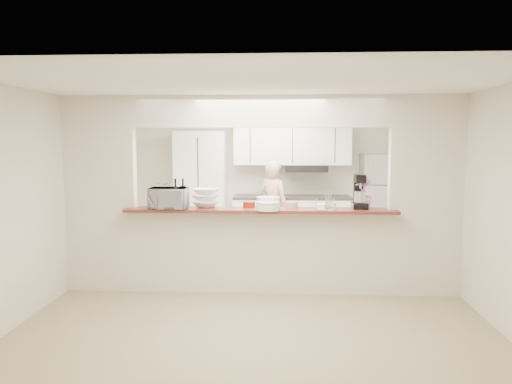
# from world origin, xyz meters

# --- Properties ---
(floor) EXTENTS (6.00, 6.00, 0.00)m
(floor) POSITION_xyz_m (0.00, 0.00, 0.00)
(floor) COLOR tan
(floor) RESTS_ON ground
(tile_overlay) EXTENTS (5.00, 2.90, 0.01)m
(tile_overlay) POSITION_xyz_m (0.00, 1.55, 0.01)
(tile_overlay) COLOR beige
(tile_overlay) RESTS_ON floor
(partition) EXTENTS (5.00, 0.15, 2.50)m
(partition) POSITION_xyz_m (0.00, 0.00, 1.48)
(partition) COLOR beige
(partition) RESTS_ON floor
(bar_counter) EXTENTS (3.40, 0.38, 1.09)m
(bar_counter) POSITION_xyz_m (0.00, -0.00, 0.58)
(bar_counter) COLOR beige
(bar_counter) RESTS_ON floor
(kitchen_cabinets) EXTENTS (3.15, 0.62, 2.25)m
(kitchen_cabinets) POSITION_xyz_m (-0.19, 2.72, 0.97)
(kitchen_cabinets) COLOR white
(kitchen_cabinets) RESTS_ON floor
(refrigerator) EXTENTS (0.75, 0.70, 1.70)m
(refrigerator) POSITION_xyz_m (2.05, 2.65, 0.85)
(refrigerator) COLOR #A6A7AB
(refrigerator) RESTS_ON floor
(flower_left) EXTENTS (0.32, 0.29, 0.32)m
(flower_left) POSITION_xyz_m (-1.30, 0.05, 1.25)
(flower_left) COLOR pink
(flower_left) RESTS_ON bar_counter
(wine_bottle_a) EXTENTS (0.08, 0.08, 0.38)m
(wine_bottle_a) POSITION_xyz_m (-1.05, -0.15, 1.24)
(wine_bottle_a) COLOR black
(wine_bottle_a) RESTS_ON bar_counter
(wine_bottle_b) EXTENTS (0.07, 0.07, 0.37)m
(wine_bottle_b) POSITION_xyz_m (-1.00, 0.07, 1.23)
(wine_bottle_b) COLOR black
(wine_bottle_b) RESTS_ON bar_counter
(toaster_oven) EXTENTS (0.47, 0.32, 0.26)m
(toaster_oven) POSITION_xyz_m (-1.15, -0.10, 1.22)
(toaster_oven) COLOR #B5B6BB
(toaster_oven) RESTS_ON bar_counter
(serving_bowls) EXTENTS (0.41, 0.41, 0.24)m
(serving_bowls) POSITION_xyz_m (-0.70, 0.05, 1.21)
(serving_bowls) COLOR white
(serving_bowls) RESTS_ON bar_counter
(plate_stack_a) EXTENTS (0.30, 0.30, 0.14)m
(plate_stack_a) POSITION_xyz_m (0.10, 0.03, 1.16)
(plate_stack_a) COLOR white
(plate_stack_a) RESTS_ON bar_counter
(plate_stack_b) EXTENTS (0.29, 0.29, 0.10)m
(plate_stack_b) POSITION_xyz_m (0.10, -0.19, 1.14)
(plate_stack_b) COLOR white
(plate_stack_b) RESTS_ON bar_counter
(red_bowl) EXTENTS (0.16, 0.16, 0.07)m
(red_bowl) POSITION_xyz_m (-0.15, 0.08, 1.13)
(red_bowl) COLOR maroon
(red_bowl) RESTS_ON bar_counter
(tan_bowl) EXTENTS (0.16, 0.16, 0.07)m
(tan_bowl) POSITION_xyz_m (0.40, 0.08, 1.13)
(tan_bowl) COLOR tan
(tan_bowl) RESTS_ON bar_counter
(utensil_caddy) EXTENTS (0.25, 0.18, 0.22)m
(utensil_caddy) POSITION_xyz_m (0.80, -0.15, 1.18)
(utensil_caddy) COLOR silver
(utensil_caddy) RESTS_ON bar_counter
(stand_mixer) EXTENTS (0.19, 0.30, 0.43)m
(stand_mixer) POSITION_xyz_m (1.25, 0.06, 1.28)
(stand_mixer) COLOR black
(stand_mixer) RESTS_ON bar_counter
(flower_right) EXTENTS (0.27, 0.27, 0.39)m
(flower_right) POSITION_xyz_m (1.30, 0.05, 1.28)
(flower_right) COLOR #CD75D9
(flower_right) RESTS_ON bar_counter
(person) EXTENTS (0.69, 0.65, 1.58)m
(person) POSITION_xyz_m (0.13, 2.30, 0.79)
(person) COLOR tan
(person) RESTS_ON floor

